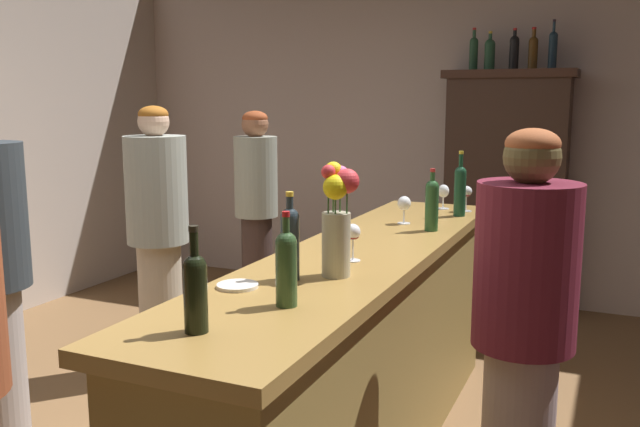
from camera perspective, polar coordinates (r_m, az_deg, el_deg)
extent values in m
cube|color=#BCA8A2|center=(5.68, 8.64, 8.23)|extent=(5.37, 0.12, 2.97)
cube|color=olive|center=(3.02, 3.27, -12.66)|extent=(0.52, 2.68, 0.94)
cube|color=olive|center=(2.87, 3.37, -3.54)|extent=(0.59, 2.79, 0.05)
cube|color=#36251D|center=(5.29, 15.35, 1.67)|extent=(0.87, 0.34, 1.82)
cube|color=#382118|center=(5.25, 15.78, 11.26)|extent=(0.95, 0.40, 0.06)
cylinder|color=#2E4B27|center=(2.08, -2.86, -5.16)|extent=(0.07, 0.07, 0.20)
sphere|color=#2E4B27|center=(2.05, -2.88, -2.47)|extent=(0.07, 0.07, 0.07)
cylinder|color=#2E4B27|center=(2.04, -2.89, -1.37)|extent=(0.02, 0.02, 0.08)
cylinder|color=#AE181B|center=(2.04, -2.90, -0.04)|extent=(0.02, 0.02, 0.02)
cylinder|color=#222D34|center=(2.37, -2.55, -2.99)|extent=(0.07, 0.07, 0.22)
sphere|color=#222D34|center=(2.35, -2.57, -0.33)|extent=(0.07, 0.07, 0.07)
cylinder|color=#222D34|center=(2.34, -2.57, 0.56)|extent=(0.02, 0.02, 0.07)
cylinder|color=gold|center=(2.33, -2.58, 1.66)|extent=(0.03, 0.03, 0.02)
cylinder|color=#244F26|center=(3.29, 9.41, 0.39)|extent=(0.06, 0.06, 0.21)
sphere|color=#244F26|center=(3.28, 9.46, 2.23)|extent=(0.06, 0.06, 0.06)
cylinder|color=#244F26|center=(3.27, 9.48, 2.86)|extent=(0.02, 0.02, 0.07)
cylinder|color=#AC2828|center=(3.27, 9.50, 3.63)|extent=(0.02, 0.02, 0.02)
cylinder|color=#153D25|center=(3.74, 11.72, 1.60)|extent=(0.06, 0.06, 0.24)
sphere|color=#153D25|center=(3.72, 11.78, 3.43)|extent=(0.06, 0.06, 0.06)
cylinder|color=#153D25|center=(3.72, 11.81, 4.18)|extent=(0.02, 0.02, 0.10)
cylinder|color=gold|center=(3.71, 11.84, 5.07)|extent=(0.03, 0.03, 0.02)
cylinder|color=black|center=(1.88, -10.45, -7.16)|extent=(0.07, 0.07, 0.18)
sphere|color=black|center=(1.85, -10.54, -4.44)|extent=(0.07, 0.07, 0.07)
cylinder|color=black|center=(1.84, -10.58, -2.98)|extent=(0.02, 0.02, 0.10)
cylinder|color=black|center=(1.83, -10.64, -1.27)|extent=(0.03, 0.03, 0.02)
cylinder|color=white|center=(2.66, 2.77, -3.98)|extent=(0.06, 0.06, 0.00)
cylinder|color=white|center=(2.66, 2.78, -3.09)|extent=(0.01, 0.01, 0.08)
ellipsoid|color=white|center=(2.64, 2.79, -1.56)|extent=(0.06, 0.06, 0.06)
ellipsoid|color=#5E1514|center=(2.64, 2.79, -1.94)|extent=(0.05, 0.05, 0.03)
cylinder|color=white|center=(3.48, 7.09, -0.83)|extent=(0.07, 0.07, 0.00)
cylinder|color=white|center=(3.47, 7.10, -0.27)|extent=(0.01, 0.01, 0.07)
ellipsoid|color=white|center=(3.46, 7.12, 0.86)|extent=(0.07, 0.07, 0.07)
cylinder|color=white|center=(3.91, 12.19, 0.20)|extent=(0.07, 0.07, 0.00)
cylinder|color=white|center=(3.91, 12.21, 0.82)|extent=(0.01, 0.01, 0.08)
ellipsoid|color=white|center=(3.90, 12.25, 1.85)|extent=(0.06, 0.06, 0.06)
ellipsoid|color=maroon|center=(3.90, 12.24, 1.60)|extent=(0.05, 0.05, 0.02)
cylinder|color=white|center=(3.98, 10.33, 0.41)|extent=(0.07, 0.07, 0.00)
cylinder|color=white|center=(3.97, 10.35, 0.89)|extent=(0.01, 0.01, 0.06)
ellipsoid|color=white|center=(3.96, 10.38, 1.88)|extent=(0.07, 0.07, 0.08)
cylinder|color=#A8A487|center=(2.42, 1.37, -2.64)|extent=(0.10, 0.10, 0.23)
cylinder|color=#38602D|center=(2.38, 2.28, 0.27)|extent=(0.01, 0.01, 0.21)
sphere|color=red|center=(2.37, 2.30, 2.75)|extent=(0.09, 0.09, 0.09)
cylinder|color=#38602D|center=(2.42, 1.70, 0.66)|extent=(0.01, 0.01, 0.23)
sphere|color=#D4558B|center=(2.40, 1.71, 3.34)|extent=(0.06, 0.06, 0.06)
cylinder|color=#38602D|center=(2.41, 1.12, 0.80)|extent=(0.01, 0.01, 0.24)
sphere|color=yellow|center=(2.39, 1.13, 3.65)|extent=(0.06, 0.06, 0.06)
cylinder|color=#38602D|center=(2.38, 0.70, 0.66)|extent=(0.01, 0.01, 0.24)
sphere|color=red|center=(2.36, 0.71, 3.54)|extent=(0.05, 0.05, 0.05)
cylinder|color=#38602D|center=(2.37, 1.30, -0.01)|extent=(0.01, 0.01, 0.19)
sphere|color=yellow|center=(2.35, 1.31, 2.24)|extent=(0.09, 0.09, 0.09)
cylinder|color=white|center=(2.31, -6.98, -6.06)|extent=(0.14, 0.14, 0.01)
cylinder|color=#23472E|center=(5.30, 12.83, 12.82)|extent=(0.06, 0.06, 0.21)
sphere|color=#23472E|center=(5.31, 12.87, 13.96)|extent=(0.06, 0.06, 0.06)
cylinder|color=#23472E|center=(5.31, 12.89, 14.41)|extent=(0.02, 0.02, 0.08)
cylinder|color=#B42121|center=(5.32, 12.91, 14.95)|extent=(0.03, 0.03, 0.02)
cylinder|color=#21482F|center=(5.28, 14.12, 12.66)|extent=(0.08, 0.08, 0.19)
sphere|color=#21482F|center=(5.28, 14.16, 13.67)|extent=(0.08, 0.08, 0.08)
cylinder|color=#21482F|center=(5.29, 14.18, 14.09)|extent=(0.03, 0.03, 0.08)
cylinder|color=gold|center=(5.29, 14.20, 14.60)|extent=(0.03, 0.03, 0.02)
cylinder|color=black|center=(5.25, 16.05, 12.72)|extent=(0.07, 0.07, 0.21)
sphere|color=black|center=(5.26, 16.10, 13.85)|extent=(0.07, 0.07, 0.07)
cylinder|color=black|center=(5.26, 16.12, 14.24)|extent=(0.02, 0.02, 0.07)
cylinder|color=red|center=(5.26, 16.15, 14.72)|extent=(0.03, 0.03, 0.02)
cylinder|color=#4D3212|center=(5.23, 17.53, 12.60)|extent=(0.07, 0.07, 0.20)
sphere|color=#4D3212|center=(5.24, 17.58, 13.69)|extent=(0.07, 0.07, 0.07)
cylinder|color=#4D3212|center=(5.24, 17.61, 14.14)|extent=(0.03, 0.03, 0.08)
cylinder|color=#AB1D1B|center=(5.25, 17.63, 14.67)|extent=(0.03, 0.03, 0.02)
cylinder|color=#172A38|center=(5.22, 19.04, 12.71)|extent=(0.06, 0.06, 0.23)
sphere|color=#172A38|center=(5.23, 19.11, 13.98)|extent=(0.06, 0.06, 0.06)
cylinder|color=#172A38|center=(5.23, 19.14, 14.51)|extent=(0.02, 0.02, 0.10)
cylinder|color=black|center=(5.24, 19.18, 15.13)|extent=(0.02, 0.02, 0.02)
cylinder|color=#372825|center=(4.99, -5.31, -4.62)|extent=(0.22, 0.22, 0.78)
cylinder|color=gray|center=(4.87, -5.43, 3.11)|extent=(0.31, 0.31, 0.57)
sphere|color=#9D6445|center=(4.84, -5.51, 7.51)|extent=(0.19, 0.19, 0.19)
ellipsoid|color=#A64A25|center=(4.84, -5.51, 8.02)|extent=(0.18, 0.18, 0.11)
cylinder|color=tan|center=(4.16, -13.26, -7.70)|extent=(0.26, 0.26, 0.79)
cylinder|color=#949A90|center=(4.01, -13.65, 1.96)|extent=(0.36, 0.36, 0.62)
sphere|color=#D7AD8F|center=(3.97, -13.87, 7.55)|extent=(0.18, 0.18, 0.18)
ellipsoid|color=#9D591B|center=(3.97, -13.90, 8.13)|extent=(0.17, 0.17, 0.10)
cylinder|color=maroon|center=(2.44, 17.02, -4.23)|extent=(0.36, 0.36, 0.58)
sphere|color=brown|center=(2.38, 17.46, 4.58)|extent=(0.19, 0.19, 0.19)
ellipsoid|color=#A3542D|center=(2.37, 17.52, 5.63)|extent=(0.18, 0.18, 0.11)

